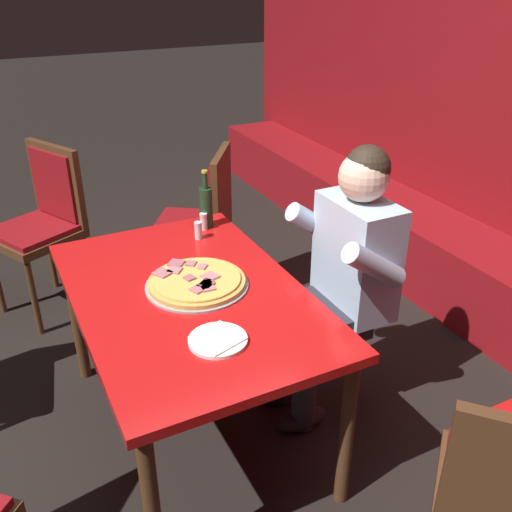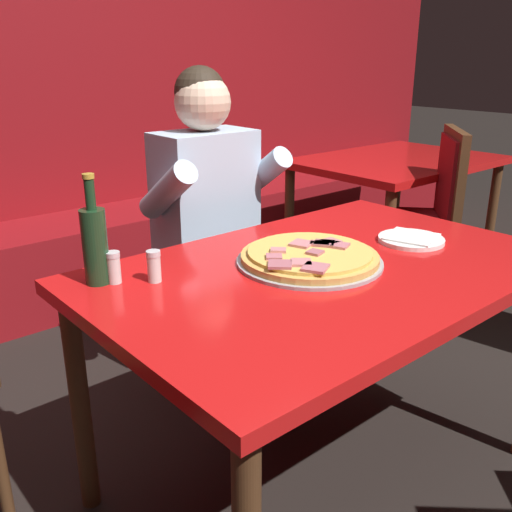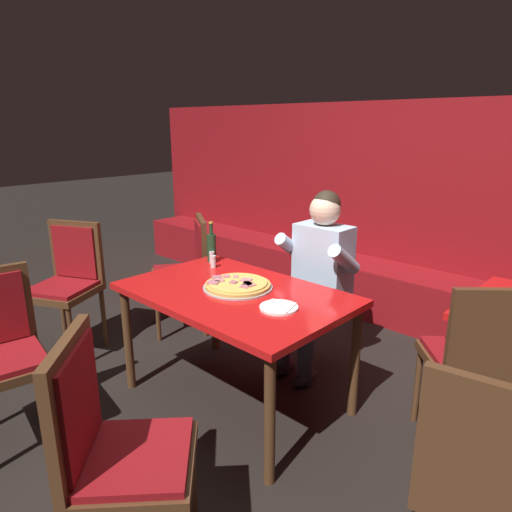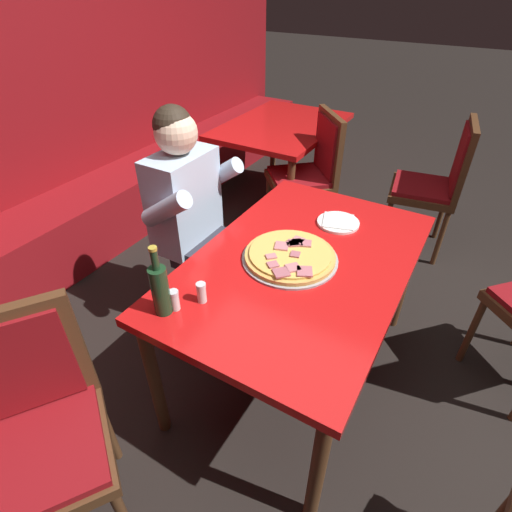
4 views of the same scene
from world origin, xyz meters
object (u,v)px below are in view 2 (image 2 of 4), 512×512
at_px(shaker_red_pepper_flakes, 154,268).
at_px(background_dining_table, 396,173).
at_px(diner_seated_blue_shirt, 219,222).
at_px(pizza, 310,257).
at_px(dining_chair_by_booth, 422,211).
at_px(plate_white_paper, 411,239).
at_px(beer_bottle, 95,243).
at_px(main_dining_table, 326,291).
at_px(shaker_oregano, 114,269).

distance_m(shaker_red_pepper_flakes, background_dining_table, 2.18).
bearing_deg(diner_seated_blue_shirt, shaker_red_pepper_flakes, -141.18).
height_order(pizza, diner_seated_blue_shirt, diner_seated_blue_shirt).
xyz_separation_m(pizza, dining_chair_by_booth, (1.27, 0.46, -0.18)).
distance_m(plate_white_paper, beer_bottle, 0.99).
distance_m(main_dining_table, beer_bottle, 0.66).
bearing_deg(main_dining_table, plate_white_paper, -4.08).
bearing_deg(plate_white_paper, diner_seated_blue_shirt, 110.60).
bearing_deg(diner_seated_blue_shirt, pizza, -102.42).
xyz_separation_m(diner_seated_blue_shirt, background_dining_table, (1.51, 0.28, -0.05)).
distance_m(main_dining_table, background_dining_table, 1.87).
distance_m(plate_white_paper, shaker_oregano, 0.94).
bearing_deg(diner_seated_blue_shirt, main_dining_table, -99.45).
height_order(beer_bottle, diner_seated_blue_shirt, diner_seated_blue_shirt).
bearing_deg(diner_seated_blue_shirt, plate_white_paper, -69.40).
bearing_deg(plate_white_paper, main_dining_table, 175.92).
height_order(main_dining_table, pizza, pizza).
bearing_deg(background_dining_table, main_dining_table, -149.82).
bearing_deg(shaker_oregano, pizza, -25.03).
distance_m(beer_bottle, dining_chair_by_booth, 1.83).
bearing_deg(beer_bottle, shaker_red_pepper_flakes, -37.47).
relative_size(beer_bottle, background_dining_table, 0.25).
bearing_deg(plate_white_paper, shaker_oregano, 160.99).
xyz_separation_m(main_dining_table, shaker_oregano, (-0.52, 0.28, 0.12)).
distance_m(pizza, shaker_red_pepper_flakes, 0.45).
distance_m(main_dining_table, shaker_red_pepper_flakes, 0.50).
xyz_separation_m(shaker_oregano, dining_chair_by_booth, (1.77, 0.22, -0.20)).
relative_size(pizza, diner_seated_blue_shirt, 0.33).
bearing_deg(plate_white_paper, beer_bottle, 160.03).
xyz_separation_m(main_dining_table, beer_bottle, (-0.56, 0.31, 0.19)).
bearing_deg(dining_chair_by_booth, shaker_red_pepper_flakes, -170.38).
relative_size(pizza, beer_bottle, 1.45).
bearing_deg(shaker_oregano, shaker_red_pepper_flakes, -35.94).
bearing_deg(pizza, diner_seated_blue_shirt, 77.58).
bearing_deg(pizza, main_dining_table, -62.51).
xyz_separation_m(plate_white_paper, beer_bottle, (-0.92, 0.34, 0.10)).
bearing_deg(dining_chair_by_booth, shaker_oregano, -172.79).
bearing_deg(plate_white_paper, pizza, 169.30).
relative_size(diner_seated_blue_shirt, dining_chair_by_booth, 1.30).
relative_size(shaker_oregano, dining_chair_by_booth, 0.09).
relative_size(pizza, background_dining_table, 0.36).
xyz_separation_m(beer_bottle, background_dining_table, (2.17, 0.63, -0.20)).
relative_size(diner_seated_blue_shirt, background_dining_table, 1.10).
height_order(plate_white_paper, beer_bottle, beer_bottle).
bearing_deg(main_dining_table, beer_bottle, 150.91).
bearing_deg(dining_chair_by_booth, main_dining_table, -157.95).
relative_size(main_dining_table, plate_white_paper, 6.46).
bearing_deg(pizza, shaker_oregano, 154.97).
xyz_separation_m(shaker_oregano, shaker_red_pepper_flakes, (0.08, -0.06, 0.00)).
bearing_deg(shaker_oregano, background_dining_table, 17.14).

